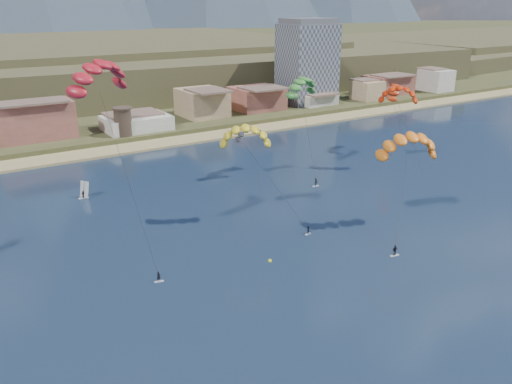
% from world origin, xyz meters
% --- Properties ---
extents(ground, '(2400.00, 2400.00, 0.00)m').
position_xyz_m(ground, '(0.00, 0.00, 0.00)').
color(ground, black).
rests_on(ground, ground).
extents(beach, '(2200.00, 12.00, 0.90)m').
position_xyz_m(beach, '(0.00, 106.00, 0.25)').
color(beach, tan).
rests_on(beach, ground).
extents(foothills, '(940.00, 210.00, 18.00)m').
position_xyz_m(foothills, '(22.39, 232.47, 9.08)').
color(foothills, brown).
rests_on(foothills, ground).
extents(apartment_tower, '(20.00, 16.00, 32.00)m').
position_xyz_m(apartment_tower, '(85.00, 128.00, 17.82)').
color(apartment_tower, gray).
rests_on(apartment_tower, ground).
extents(watchtower, '(5.82, 5.82, 8.60)m').
position_xyz_m(watchtower, '(5.00, 114.00, 6.37)').
color(watchtower, '#47382D').
rests_on(watchtower, ground).
extents(kitesurfer_red, '(12.31, 17.22, 34.02)m').
position_xyz_m(kitesurfer_red, '(-22.35, 40.96, 30.82)').
color(kitesurfer_red, silver).
rests_on(kitesurfer_red, ground).
extents(kitesurfer_yellow, '(12.58, 15.62, 21.88)m').
position_xyz_m(kitesurfer_yellow, '(4.03, 41.85, 17.83)').
color(kitesurfer_yellow, silver).
rests_on(kitesurfer_yellow, ground).
extents(kitesurfer_orange, '(18.16, 13.90, 21.58)m').
position_xyz_m(kitesurfer_orange, '(28.32, 24.68, 16.57)').
color(kitesurfer_orange, silver).
rests_on(kitesurfer_orange, ground).
extents(kitesurfer_green, '(11.22, 13.90, 24.86)m').
position_xyz_m(kitesurfer_green, '(31.02, 60.58, 22.01)').
color(kitesurfer_green, silver).
rests_on(kitesurfer_green, ground).
extents(distant_kite_dark, '(8.11, 6.04, 14.79)m').
position_xyz_m(distant_kite_dark, '(18.70, 63.74, 11.75)').
color(distant_kite_dark, '#262626').
rests_on(distant_kite_dark, ground).
extents(distant_kite_orange, '(9.90, 9.44, 22.65)m').
position_xyz_m(distant_kite_orange, '(53.70, 51.25, 19.67)').
color(distant_kite_orange, '#262626').
rests_on(distant_kite_orange, ground).
extents(distant_kite_red, '(9.56, 9.36, 20.60)m').
position_xyz_m(distant_kite_red, '(65.30, 64.00, 17.57)').
color(distant_kite_red, '#262626').
rests_on(distant_kite_red, ground).
extents(windsurfer, '(2.14, 2.33, 3.74)m').
position_xyz_m(windsurfer, '(-18.96, 72.08, 1.19)').
color(windsurfer, silver).
rests_on(windsurfer, ground).
extents(buoy, '(0.64, 0.64, 0.64)m').
position_xyz_m(buoy, '(-1.39, 25.52, 0.11)').
color(buoy, '#FEFC1A').
rests_on(buoy, ground).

